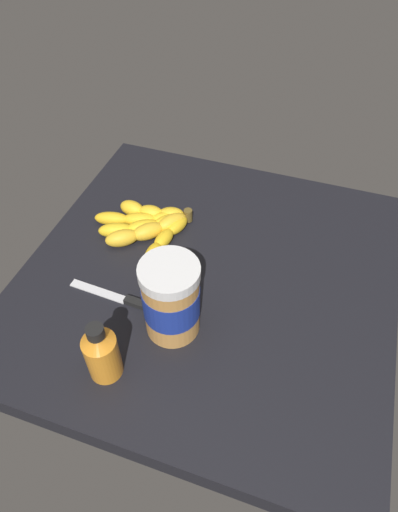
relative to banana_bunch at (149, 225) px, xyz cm
name	(u,v)px	position (x,y,z in cm)	size (l,w,h in cm)	color
ground_plane	(209,280)	(-7.80, -16.84, -4.17)	(76.39, 75.80, 4.91)	black
banana_bunch	(149,225)	(0.00, 0.00, 0.00)	(18.45, 21.72, 3.75)	yellow
peanut_butter_jar	(171,299)	(-22.53, -14.54, 6.51)	(10.45, 10.45, 16.51)	#BF8442
honey_bottle	(102,353)	(-34.83, -6.91, 4.06)	(5.78, 5.78, 12.98)	orange
butter_knife	(121,298)	(-20.07, -2.66, -1.25)	(2.79, 19.45, 1.20)	silver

